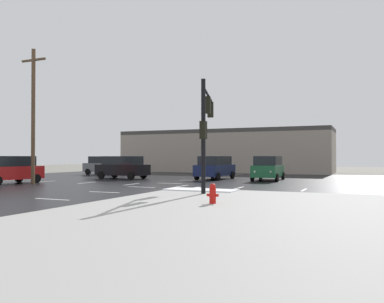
% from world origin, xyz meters
% --- Properties ---
extents(ground_plane, '(120.00, 120.00, 0.00)m').
position_xyz_m(ground_plane, '(0.00, 0.00, 0.00)').
color(ground_plane, slate).
extents(road_asphalt, '(44.00, 44.00, 0.02)m').
position_xyz_m(road_asphalt, '(0.00, 0.00, 0.01)').
color(road_asphalt, black).
rests_on(road_asphalt, ground_plane).
extents(sidewalk_corner, '(18.00, 18.00, 0.14)m').
position_xyz_m(sidewalk_corner, '(12.00, -12.00, 0.07)').
color(sidewalk_corner, '#9E9E99').
rests_on(sidewalk_corner, ground_plane).
extents(snow_strip_curbside, '(4.00, 1.60, 0.06)m').
position_xyz_m(snow_strip_curbside, '(5.00, -4.00, 0.17)').
color(snow_strip_curbside, white).
rests_on(snow_strip_curbside, sidewalk_corner).
extents(lane_markings, '(36.15, 36.15, 0.01)m').
position_xyz_m(lane_markings, '(1.20, -1.38, 0.02)').
color(lane_markings, silver).
rests_on(lane_markings, road_asphalt).
extents(traffic_signal_mast, '(1.58, 4.89, 5.78)m').
position_xyz_m(traffic_signal_mast, '(5.48, -4.46, 4.01)').
color(traffic_signal_mast, black).
rests_on(traffic_signal_mast, sidewalk_corner).
extents(fire_hydrant, '(0.48, 0.26, 0.79)m').
position_xyz_m(fire_hydrant, '(7.76, -9.50, 0.54)').
color(fire_hydrant, red).
rests_on(fire_hydrant, sidewalk_corner).
extents(strip_building_background, '(27.21, 8.00, 5.46)m').
position_xyz_m(strip_building_background, '(-3.49, 25.04, 2.73)').
color(strip_building_background, gray).
rests_on(strip_building_background, ground_plane).
extents(suv_grey, '(4.87, 2.23, 2.03)m').
position_xyz_m(suv_grey, '(-12.93, 11.91, 1.09)').
color(suv_grey, slate).
rests_on(suv_grey, road_asphalt).
extents(suv_red, '(2.44, 4.94, 2.03)m').
position_xyz_m(suv_red, '(-10.49, -3.17, 1.09)').
color(suv_red, '#B21919').
rests_on(suv_red, road_asphalt).
extents(suv_navy, '(2.43, 4.94, 2.03)m').
position_xyz_m(suv_navy, '(1.33, 8.28, 1.09)').
color(suv_navy, '#141E47').
rests_on(suv_navy, road_asphalt).
extents(suv_black, '(4.92, 2.39, 2.03)m').
position_xyz_m(suv_black, '(-6.73, 5.92, 1.09)').
color(suv_black, black).
rests_on(suv_black, road_asphalt).
extents(suv_green, '(2.30, 4.89, 2.03)m').
position_xyz_m(suv_green, '(5.96, 8.53, 1.09)').
color(suv_green, '#195933').
rests_on(suv_green, road_asphalt).
extents(utility_pole_mid, '(2.20, 0.28, 9.85)m').
position_xyz_m(utility_pole_mid, '(-8.74, -2.61, 5.14)').
color(utility_pole_mid, brown).
rests_on(utility_pole_mid, ground_plane).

